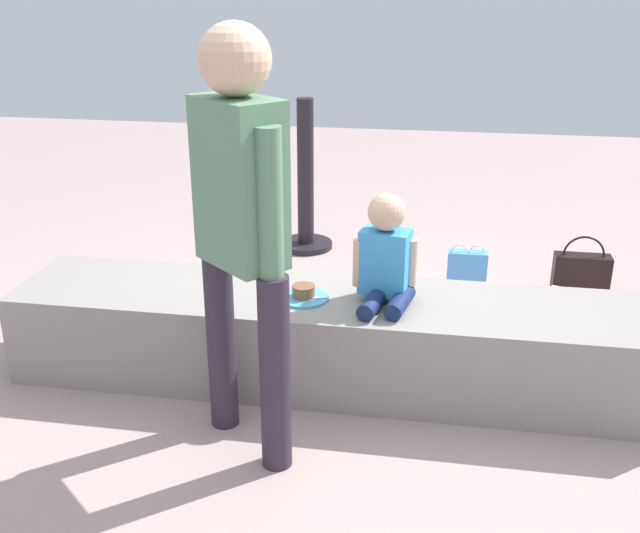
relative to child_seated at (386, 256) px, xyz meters
The scene contains 11 objects.
ground_plane 0.67m from the child_seated, behind, with size 12.00×12.00×0.00m, color #AA918E.
concrete_ledge 0.48m from the child_seated, behind, with size 2.92×0.58×0.42m, color gray.
child_seated is the anchor object (origin of this frame).
adult_standing 0.80m from the child_seated, 131.76° to the right, with size 0.39×0.36×1.62m.
cake_plate 0.40m from the child_seated, behind, with size 0.22×0.22×0.07m.
gift_bag 1.14m from the child_seated, 68.27° to the left, with size 0.22×0.09×0.36m.
railing_post 1.89m from the child_seated, 111.24° to the left, with size 0.36×0.36×1.02m.
water_bottle_near_gift 1.09m from the child_seated, 96.25° to the left, with size 0.07×0.07×0.24m.
party_cup_red 1.17m from the child_seated, 47.37° to the left, with size 0.08×0.08×0.10m, color red.
cake_box_white 1.38m from the child_seated, 40.06° to the left, with size 0.32×0.29×0.14m, color white.
handbag_black_leather 1.67m from the child_seated, 49.00° to the left, with size 0.32×0.12×0.37m.
Camera 1 is at (0.44, -2.99, 1.75)m, focal length 41.67 mm.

